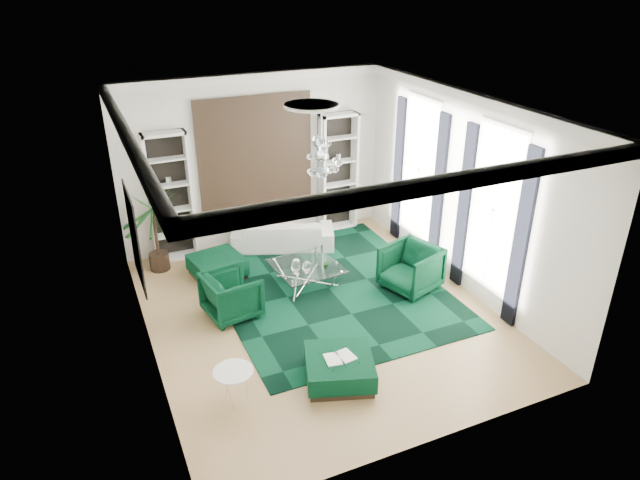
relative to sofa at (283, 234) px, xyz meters
name	(u,v)px	position (x,y,z in m)	size (l,w,h in m)	color
floor	(319,313)	(-0.35, -2.83, -0.34)	(6.00, 7.00, 0.02)	tan
ceiling	(319,107)	(-0.35, -2.83, 3.48)	(6.00, 7.00, 0.02)	white
wall_back	(255,160)	(-0.35, 0.68, 1.57)	(6.00, 0.02, 3.80)	silver
wall_front	(437,326)	(-0.35, -6.34, 1.57)	(6.00, 0.02, 3.80)	silver
wall_left	(138,251)	(-3.36, -2.83, 1.57)	(0.02, 7.00, 3.80)	silver
wall_right	(464,193)	(2.66, -2.83, 1.57)	(0.02, 7.00, 3.80)	silver
crown_molding	(319,114)	(-0.35, -2.83, 3.37)	(6.00, 7.00, 0.18)	white
ceiling_medallion	(311,105)	(-0.35, -2.53, 3.44)	(0.90, 0.90, 0.05)	white
tapestry	(256,161)	(-0.35, 0.63, 1.57)	(2.50, 0.06, 2.80)	black
shelving_left	(171,198)	(-2.30, 0.48, 1.07)	(0.90, 0.38, 2.80)	white
shelving_right	(338,173)	(1.60, 0.48, 1.07)	(0.90, 0.38, 2.80)	white
painting	(135,238)	(-3.32, -2.23, 1.52)	(0.04, 1.30, 1.60)	black
window_near	(494,210)	(2.64, -3.73, 1.57)	(0.03, 1.10, 2.90)	white
curtain_near_a	(521,240)	(2.61, -4.51, 1.32)	(0.07, 0.30, 3.25)	black
curtain_near_b	(464,208)	(2.61, -2.95, 1.32)	(0.07, 0.30, 3.25)	black
window_far	(420,170)	(2.64, -1.33, 1.57)	(0.03, 1.10, 2.90)	white
curtain_far_a	(438,193)	(2.61, -2.11, 1.32)	(0.07, 0.30, 3.25)	black
curtain_far_b	(398,170)	(2.61, -0.55, 1.32)	(0.07, 0.30, 3.25)	black
rug	(328,288)	(0.17, -2.11, -0.32)	(4.20, 5.00, 0.02)	black
sofa	(283,234)	(0.00, 0.00, 0.00)	(2.27, 0.89, 0.66)	silver
armchair_left	(232,295)	(-1.83, -2.25, 0.09)	(0.90, 0.93, 0.85)	black
armchair_right	(411,268)	(1.65, -2.75, 0.12)	(0.97, 1.00, 0.91)	black
coffee_table	(307,275)	(-0.16, -1.79, -0.12)	(1.25, 1.25, 0.43)	white
ottoman_side	(217,267)	(-1.71, -0.74, -0.11)	(0.98, 0.98, 0.43)	black
ottoman_front	(339,369)	(-0.83, -4.69, -0.13)	(1.03, 1.03, 0.41)	black
book	(339,357)	(-0.83, -4.69, 0.09)	(0.47, 0.31, 0.03)	white
side_table	(235,387)	(-2.44, -4.52, -0.05)	(0.58, 0.58, 0.56)	white
palm	(154,221)	(-2.74, 0.06, 0.79)	(1.40, 1.40, 2.24)	#164819
chandelier	(321,156)	(-0.10, -2.38, 2.52)	(0.84, 0.84, 0.75)	white
table_plant	(326,263)	(0.16, -2.05, 0.22)	(0.14, 0.11, 0.25)	#164819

